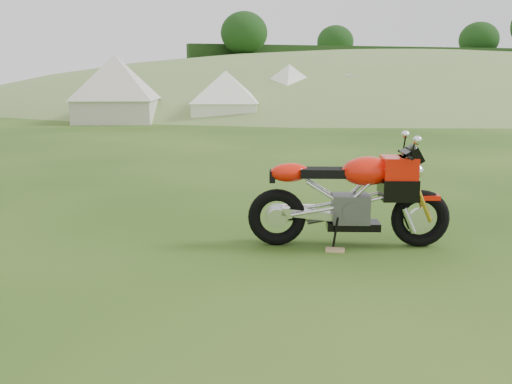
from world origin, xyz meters
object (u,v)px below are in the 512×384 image
object	(u,v)px
tent_left	(116,90)
sport_motorcycle	(349,190)
caravan	(378,95)
tent_right	(289,90)
tent_mid	(226,94)
plywood_board	(335,250)

from	to	relation	value
tent_left	sport_motorcycle	bearing A→B (deg)	-71.01
tent_left	caravan	xyz separation A→B (m)	(12.63, 0.70, -0.39)
tent_right	tent_mid	bearing A→B (deg)	-170.96
caravan	tent_mid	bearing A→B (deg)	-158.16
sport_motorcycle	tent_mid	xyz separation A→B (m)	(2.85, 18.14, 0.48)
plywood_board	tent_left	bearing A→B (deg)	94.33
tent_mid	caravan	distance (m)	8.25
tent_mid	tent_right	bearing A→B (deg)	49.25
tent_mid	caravan	bearing A→B (deg)	29.09
sport_motorcycle	tent_right	bearing A→B (deg)	90.61
tent_right	plywood_board	bearing A→B (deg)	-130.16
tent_mid	caravan	world-z (taller)	tent_mid
plywood_board	tent_mid	xyz separation A→B (m)	(3.08, 18.30, 1.15)
plywood_board	caravan	world-z (taller)	caravan
plywood_board	tent_right	distance (m)	21.61
plywood_board	tent_right	xyz separation A→B (m)	(6.73, 20.49, 1.26)
tent_left	tent_mid	world-z (taller)	tent_left
sport_motorcycle	plywood_board	bearing A→B (deg)	-126.87
sport_motorcycle	tent_left	distance (m)	19.08
plywood_board	tent_left	size ratio (longest dim) A/B	0.07
sport_motorcycle	tent_right	xyz separation A→B (m)	(6.50, 20.33, 0.59)
tent_left	tent_right	world-z (taller)	tent_left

